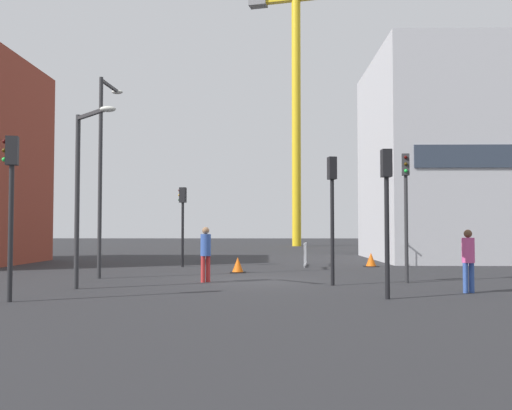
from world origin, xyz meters
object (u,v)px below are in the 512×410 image
construction_crane (297,85)px  streetlamp_short (83,179)px  pedestrian_waiting (468,256)px  pedestrian_walking (206,250)px  traffic_cone_on_verge (371,260)px  streetlamp_tall (103,159)px  traffic_light_near (332,199)px  traffic_cone_striped (238,265)px  traffic_light_crosswalk (11,190)px  traffic_light_island (387,198)px  traffic_light_median (183,213)px  traffic_light_corner (406,196)px

construction_crane → streetlamp_short: size_ratio=5.05×
construction_crane → pedestrian_waiting: (2.39, -40.36, -15.21)m
pedestrian_walking → traffic_cone_on_verge: 10.24m
streetlamp_short → pedestrian_waiting: (10.85, -0.51, -2.19)m
pedestrian_waiting → streetlamp_short: bearing=177.3°
pedestrian_waiting → traffic_cone_on_verge: pedestrian_waiting is taller
streetlamp_tall → pedestrian_waiting: streetlamp_tall is taller
construction_crane → traffic_light_near: size_ratio=6.46×
traffic_light_near → pedestrian_waiting: bearing=-29.0°
pedestrian_waiting → traffic_cone_striped: size_ratio=2.82×
pedestrian_waiting → traffic_cone_striped: bearing=134.1°
traffic_light_crosswalk → traffic_light_near: bearing=26.2°
traffic_light_island → traffic_light_near: (-0.98, 3.33, 0.14)m
streetlamp_short → traffic_cone_on_verge: streetlamp_short is taller
traffic_light_island → pedestrian_walking: 6.77m
streetlamp_tall → pedestrian_walking: 5.26m
traffic_light_island → traffic_light_median: size_ratio=1.03×
traffic_light_crosswalk → pedestrian_walking: bearing=50.2°
traffic_light_corner → traffic_light_near: (-2.50, -0.84, -0.12)m
streetlamp_short → traffic_light_median: streetlamp_short is taller
streetlamp_tall → traffic_cone_on_verge: size_ratio=11.07×
traffic_light_crosswalk → traffic_light_island: (9.20, 0.73, -0.15)m
streetlamp_short → traffic_cone_striped: streetlamp_short is taller
pedestrian_walking → pedestrian_waiting: bearing=-21.0°
traffic_cone_striped → traffic_light_crosswalk: bearing=-119.2°
traffic_light_crosswalk → traffic_light_island: 9.23m
traffic_cone_striped → pedestrian_walking: bearing=-102.1°
construction_crane → traffic_light_island: (-0.13, -41.75, -13.68)m
traffic_light_median → traffic_cone_on_verge: size_ratio=5.64×
pedestrian_waiting → traffic_light_crosswalk: bearing=-169.8°
streetlamp_tall → traffic_light_crosswalk: bearing=-92.5°
streetlamp_short → traffic_light_median: 9.79m
traffic_light_corner → pedestrian_walking: 6.78m
streetlamp_tall → traffic_light_island: streetlamp_tall is taller
traffic_light_island → traffic_cone_striped: size_ratio=6.12×
construction_crane → streetlamp_tall: size_ratio=3.60×
pedestrian_waiting → traffic_cone_striped: 9.64m
traffic_light_median → traffic_cone_on_verge: traffic_light_median is taller
pedestrian_walking → traffic_cone_striped: (0.86, 4.01, -0.78)m
streetlamp_short → pedestrian_waiting: 11.08m
streetlamp_tall → traffic_light_crosswalk: 6.73m
pedestrian_walking → traffic_cone_striped: pedestrian_walking is taller
traffic_light_crosswalk → traffic_light_island: bearing=4.5°
construction_crane → traffic_light_near: (-1.11, -38.42, -13.53)m
pedestrian_waiting → streetlamp_tall: bearing=158.9°
traffic_light_crosswalk → traffic_light_median: traffic_light_crosswalk is taller
traffic_light_island → pedestrian_walking: traffic_light_island is taller
traffic_cone_striped → traffic_cone_on_verge: 6.97m
traffic_light_corner → traffic_light_near: traffic_light_corner is taller
streetlamp_short → traffic_light_corner: 10.12m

